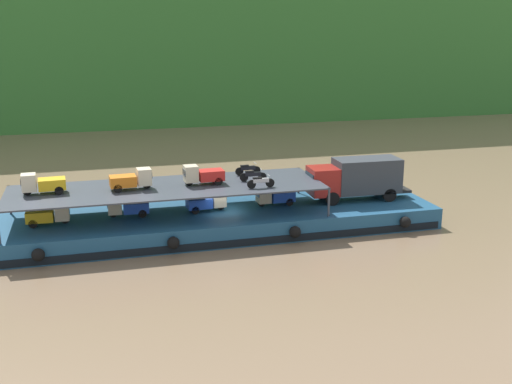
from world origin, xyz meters
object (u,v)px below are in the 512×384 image
mini_truck_lower_aft (128,207)px  motorcycle_upper_port (261,182)px  mini_truck_lower_mid (207,201)px  mini_truck_upper_stern (43,184)px  mini_truck_upper_mid (131,179)px  cargo_barge (223,221)px  mini_truck_lower_fore (275,196)px  motorcycle_upper_stbd (248,169)px  mini_truck_upper_fore (203,175)px  motorcycle_upper_centre (253,175)px  mini_truck_lower_stern (49,214)px  covered_lorry (357,178)px

mini_truck_lower_aft → motorcycle_upper_port: (8.69, -2.38, 1.74)m
mini_truck_lower_mid → mini_truck_upper_stern: 10.91m
mini_truck_upper_mid → motorcycle_upper_port: size_ratio=1.47×
cargo_barge → mini_truck_upper_mid: bearing=-179.4°
mini_truck_lower_fore → motorcycle_upper_port: bearing=-125.7°
mini_truck_lower_aft → motorcycle_upper_port: 9.18m
mini_truck_lower_aft → motorcycle_upper_stbd: 9.08m
mini_truck_upper_mid → mini_truck_upper_fore: bearing=1.2°
mini_truck_lower_aft → motorcycle_upper_stbd: bearing=9.5°
mini_truck_lower_mid → mini_truck_upper_fore: (-0.30, -0.31, 2.00)m
motorcycle_upper_centre → mini_truck_lower_stern: bearing=-179.9°
mini_truck_upper_stern → mini_truck_upper_mid: size_ratio=1.00×
cargo_barge → mini_truck_lower_fore: size_ratio=10.85×
mini_truck_lower_stern → mini_truck_lower_mid: 10.52m
mini_truck_lower_aft → mini_truck_upper_mid: 2.10m
mini_truck_upper_mid → mini_truck_lower_fore: bearing=3.2°
mini_truck_upper_fore → mini_truck_lower_fore: bearing=5.0°
mini_truck_lower_stern → mini_truck_upper_mid: size_ratio=0.99×
mini_truck_lower_fore → mini_truck_upper_stern: (-15.70, -0.18, 2.00)m
mini_truck_upper_mid → motorcycle_upper_stbd: 8.71m
covered_lorry → mini_truck_lower_mid: 11.26m
mini_truck_lower_fore → mini_truck_upper_mid: (-10.09, -0.56, 2.00)m
cargo_barge → motorcycle_upper_port: 4.30m
mini_truck_lower_stern → mini_truck_lower_mid: (10.51, 0.33, 0.00)m
cargo_barge → motorcycle_upper_stbd: size_ratio=15.91×
covered_lorry → motorcycle_upper_stbd: (-7.86, 1.73, 0.74)m
mini_truck_upper_fore → motorcycle_upper_stbd: size_ratio=1.46×
mini_truck_upper_fore → motorcycle_upper_port: (3.55, -1.94, -0.26)m
mini_truck_lower_fore → motorcycle_upper_port: (-1.72, -2.40, 1.74)m
motorcycle_upper_stbd → mini_truck_lower_aft: bearing=-170.5°
covered_lorry → mini_truck_lower_fore: (-6.24, 0.27, -1.00)m
mini_truck_lower_mid → mini_truck_upper_fore: 2.05m
cargo_barge → mini_truck_upper_fore: 3.70m
mini_truck_lower_mid → mini_truck_lower_fore: (4.97, 0.15, 0.00)m
mini_truck_lower_stern → mini_truck_upper_fore: 10.40m
mini_truck_lower_aft → covered_lorry: bearing=-0.9°
mini_truck_lower_fore → motorcycle_upper_stbd: motorcycle_upper_stbd is taller
mini_truck_lower_aft → motorcycle_upper_port: motorcycle_upper_port is taller
covered_lorry → mini_truck_lower_mid: size_ratio=2.83×
cargo_barge → mini_truck_upper_mid: 7.08m
mini_truck_upper_stern → motorcycle_upper_centre: bearing=-1.2°
mini_truck_lower_mid → mini_truck_lower_aft: bearing=178.5°
mini_truck_lower_stern → mini_truck_upper_stern: bearing=125.3°
covered_lorry → mini_truck_lower_fore: 6.32m
covered_lorry → mini_truck_lower_aft: 16.68m
motorcycle_upper_port → motorcycle_upper_centre: 1.93m
mini_truck_lower_aft → mini_truck_upper_stern: 5.65m
mini_truck_lower_aft → mini_truck_upper_stern: bearing=-178.2°
mini_truck_lower_stern → mini_truck_upper_stern: 2.03m
motorcycle_upper_centre → motorcycle_upper_port: bearing=-89.4°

